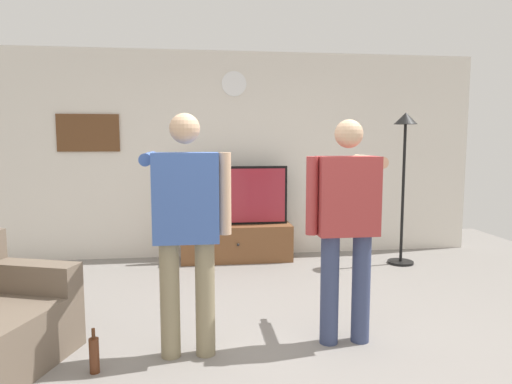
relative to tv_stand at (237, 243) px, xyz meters
name	(u,v)px	position (x,y,z in m)	size (l,w,h in m)	color
ground_plane	(281,351)	(0.10, -2.60, -0.23)	(8.40, 8.40, 0.00)	gray
back_wall	(241,155)	(0.10, 0.35, 1.12)	(6.40, 0.10, 2.70)	silver
tv_stand	(237,243)	(0.00, 0.00, 0.00)	(1.41, 0.43, 0.47)	brown
television	(236,195)	(0.00, 0.05, 0.61)	(1.32, 0.07, 0.75)	black
wall_clock	(234,84)	(0.00, 0.29, 2.05)	(0.32, 0.32, 0.03)	white
framed_picture	(88,133)	(-1.85, 0.30, 1.41)	(0.77, 0.04, 0.47)	brown
floor_lamp	(404,157)	(2.04, -0.41, 1.11)	(0.32, 0.32, 1.88)	black
person_standing_nearer_lamp	(186,220)	(-0.58, -2.56, 0.76)	(0.63, 0.78, 1.74)	gray
person_standing_nearer_couch	(346,217)	(0.61, -2.49, 0.74)	(0.63, 0.78, 1.70)	#384266
beverage_bottle	(94,355)	(-1.20, -2.75, -0.11)	(0.07, 0.07, 0.31)	#592D19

